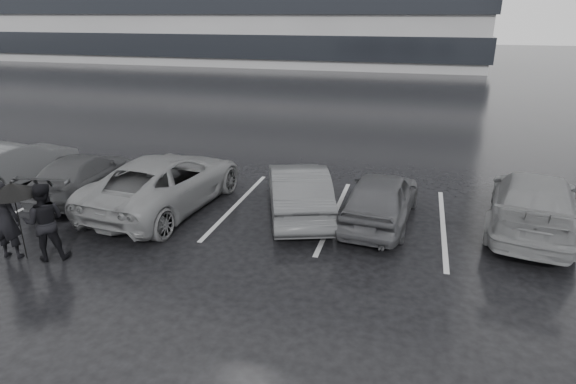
# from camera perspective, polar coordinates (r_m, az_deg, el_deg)

# --- Properties ---
(ground) EXTENTS (160.00, 160.00, 0.00)m
(ground) POSITION_cam_1_polar(r_m,az_deg,el_deg) (10.91, 0.11, -7.35)
(ground) COLOR black
(ground) RESTS_ON ground
(car_main) EXTENTS (1.97, 4.09, 1.35)m
(car_main) POSITION_cam_1_polar(r_m,az_deg,el_deg) (12.48, 10.94, -0.64)
(car_main) COLOR black
(car_main) RESTS_ON ground
(car_west_a) EXTENTS (2.74, 4.42, 1.38)m
(car_west_a) POSITION_cam_1_polar(r_m,az_deg,el_deg) (12.72, 1.22, 0.24)
(car_west_a) COLOR #29292B
(car_west_a) RESTS_ON ground
(car_west_b) EXTENTS (2.95, 5.54, 1.48)m
(car_west_b) POSITION_cam_1_polar(r_m,az_deg,el_deg) (13.62, -14.27, 1.22)
(car_west_b) COLOR #4F4F51
(car_west_b) RESTS_ON ground
(car_west_c) EXTENTS (2.25, 4.38, 1.22)m
(car_west_c) POSITION_cam_1_polar(r_m,az_deg,el_deg) (15.41, -23.04, 1.91)
(car_west_c) COLOR black
(car_west_c) RESTS_ON ground
(car_west_d) EXTENTS (2.07, 4.18, 1.32)m
(car_west_d) POSITION_cam_1_polar(r_m,az_deg,el_deg) (17.40, -29.66, 3.01)
(car_west_d) COLOR #29292B
(car_west_d) RESTS_ON ground
(car_east) EXTENTS (2.87, 5.21, 1.43)m
(car_east) POSITION_cam_1_polar(r_m,az_deg,el_deg) (13.30, 27.10, -1.07)
(car_east) COLOR #4F4F51
(car_east) RESTS_ON ground
(pedestrian_left) EXTENTS (0.70, 0.51, 1.79)m
(pedestrian_left) POSITION_cam_1_polar(r_m,az_deg,el_deg) (12.07, -30.50, -2.86)
(pedestrian_left) COLOR black
(pedestrian_left) RESTS_ON ground
(pedestrian_right) EXTENTS (1.06, 0.99, 1.75)m
(pedestrian_right) POSITION_cam_1_polar(r_m,az_deg,el_deg) (11.61, -26.90, -3.16)
(pedestrian_right) COLOR black
(pedestrian_right) RESTS_ON ground
(umbrella) EXTENTS (1.06, 1.06, 1.80)m
(umbrella) POSITION_cam_1_polar(r_m,az_deg,el_deg) (11.59, -29.88, 0.34)
(umbrella) COLOR black
(umbrella) RESTS_ON ground
(stall_stripes) EXTENTS (19.72, 5.00, 0.00)m
(stall_stripes) POSITION_cam_1_polar(r_m,az_deg,el_deg) (13.28, -0.43, -2.04)
(stall_stripes) COLOR #ABABAE
(stall_stripes) RESTS_ON ground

